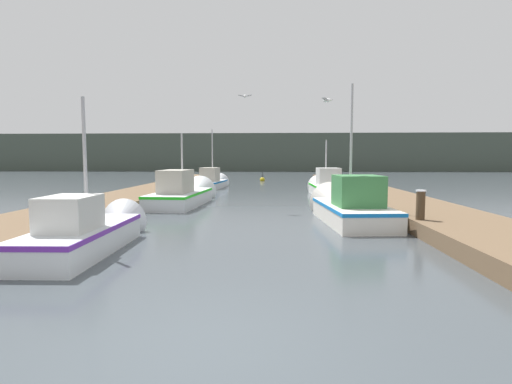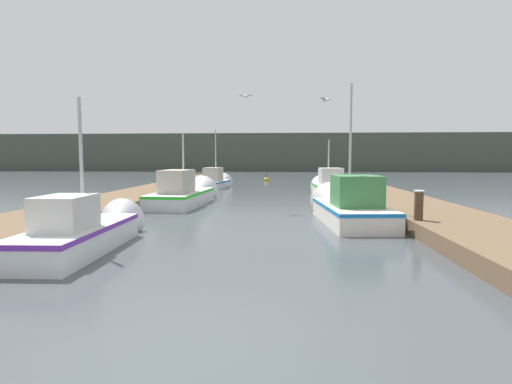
# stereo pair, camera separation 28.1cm
# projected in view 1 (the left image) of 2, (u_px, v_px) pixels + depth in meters

# --- Properties ---
(ground_plane) EXTENTS (200.00, 200.00, 0.00)m
(ground_plane) POSITION_uv_depth(u_px,v_px,m) (201.00, 347.00, 4.49)
(ground_plane) COLOR #3D4449
(dock_left) EXTENTS (2.93, 40.00, 0.42)m
(dock_left) POSITION_uv_depth(u_px,v_px,m) (142.00, 195.00, 20.69)
(dock_left) COLOR brown
(dock_left) RESTS_ON ground_plane
(dock_right) EXTENTS (2.93, 40.00, 0.42)m
(dock_right) POSITION_uv_depth(u_px,v_px,m) (379.00, 196.00, 20.10)
(dock_right) COLOR brown
(dock_right) RESTS_ON ground_plane
(distant_shore_ridge) EXTENTS (120.00, 16.00, 5.85)m
(distant_shore_ridge) POSITION_uv_depth(u_px,v_px,m) (271.00, 153.00, 68.77)
(distant_shore_ridge) COLOR #424C42
(distant_shore_ridge) RESTS_ON ground_plane
(fishing_boat_0) EXTENTS (1.50, 4.74, 3.83)m
(fishing_boat_0) POSITION_uv_depth(u_px,v_px,m) (90.00, 231.00, 9.28)
(fishing_boat_0) COLOR silver
(fishing_boat_0) RESTS_ON ground_plane
(fishing_boat_1) EXTENTS (2.21, 5.58, 5.05)m
(fishing_boat_1) POSITION_uv_depth(u_px,v_px,m) (347.00, 206.00, 13.61)
(fishing_boat_1) COLOR silver
(fishing_boat_1) RESTS_ON ground_plane
(fishing_boat_2) EXTENTS (2.09, 6.22, 3.73)m
(fishing_boat_2) POSITION_uv_depth(u_px,v_px,m) (185.00, 193.00, 18.44)
(fishing_boat_2) COLOR silver
(fishing_boat_2) RESTS_ON ground_plane
(fishing_boat_3) EXTENTS (1.68, 5.31, 3.53)m
(fishing_boat_3) POSITION_uv_depth(u_px,v_px,m) (325.00, 186.00, 22.97)
(fishing_boat_3) COLOR silver
(fishing_boat_3) RESTS_ON ground_plane
(fishing_boat_4) EXTENTS (1.83, 4.64, 4.53)m
(fishing_boat_4) POSITION_uv_depth(u_px,v_px,m) (213.00, 181.00, 28.23)
(fishing_boat_4) COLOR silver
(fishing_boat_4) RESTS_ON ground_plane
(mooring_piling_0) EXTENTS (0.27, 0.27, 1.24)m
(mooring_piling_0) POSITION_uv_depth(u_px,v_px,m) (420.00, 212.00, 11.02)
(mooring_piling_0) COLOR #473523
(mooring_piling_0) RESTS_ON ground_plane
(mooring_piling_1) EXTENTS (0.23, 0.23, 1.11)m
(mooring_piling_1) POSITION_uv_depth(u_px,v_px,m) (342.00, 184.00, 23.89)
(mooring_piling_1) COLOR #473523
(mooring_piling_1) RESTS_ON ground_plane
(mooring_piling_2) EXTENTS (0.24, 0.24, 1.42)m
(mooring_piling_2) POSITION_uv_depth(u_px,v_px,m) (171.00, 184.00, 21.24)
(mooring_piling_2) COLOR #473523
(mooring_piling_2) RESTS_ON ground_plane
(mooring_piling_3) EXTENTS (0.30, 0.30, 1.05)m
(mooring_piling_3) POSITION_uv_depth(u_px,v_px,m) (340.00, 185.00, 23.62)
(mooring_piling_3) COLOR #473523
(mooring_piling_3) RESTS_ON ground_plane
(channel_buoy) EXTENTS (0.45, 0.45, 0.95)m
(channel_buoy) POSITION_uv_depth(u_px,v_px,m) (262.00, 180.00, 36.12)
(channel_buoy) COLOR gold
(channel_buoy) RESTS_ON ground_plane
(seagull_lead) EXTENTS (0.55, 0.28, 0.12)m
(seagull_lead) POSITION_uv_depth(u_px,v_px,m) (245.00, 96.00, 16.21)
(seagull_lead) COLOR white
(seagull_1) EXTENTS (0.39, 0.53, 0.12)m
(seagull_1) POSITION_uv_depth(u_px,v_px,m) (327.00, 100.00, 12.54)
(seagull_1) COLOR white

